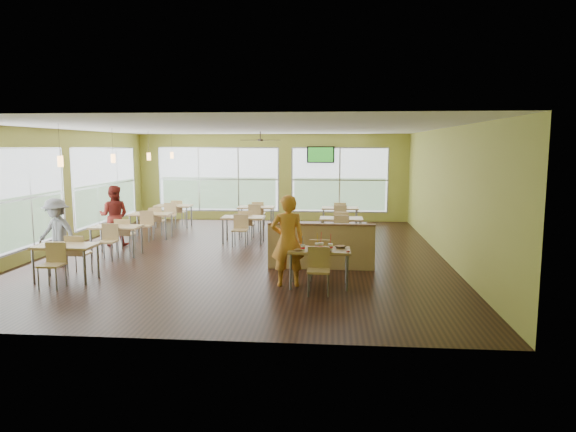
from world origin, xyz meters
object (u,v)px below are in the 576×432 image
Objects in this scene: main_table at (319,255)px; food_basket at (341,247)px; half_wall_divider at (321,246)px; man_plaid at (288,241)px.

main_table is 7.03× the size of food_basket.
half_wall_divider is 1.32× the size of man_plaid.
main_table is at bearing -90.00° from half_wall_divider.
main_table is 0.69m from man_plaid.
main_table is 0.46m from food_basket.
food_basket is at bearing 179.43° from man_plaid.
half_wall_divider reaches higher than food_basket.
man_plaid reaches higher than main_table.
food_basket is at bearing 17.12° from main_table.
man_plaid is at bearing -179.97° from main_table.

